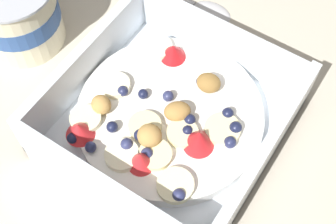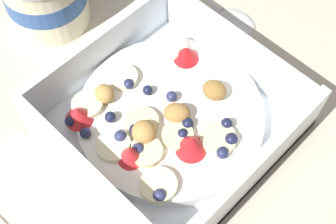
# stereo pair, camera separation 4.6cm
# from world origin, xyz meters

# --- Properties ---
(ground_plane) EXTENTS (2.40, 2.40, 0.00)m
(ground_plane) POSITION_xyz_m (0.00, 0.00, 0.00)
(ground_plane) COLOR beige
(fruit_bowl) EXTENTS (0.21, 0.21, 0.06)m
(fruit_bowl) POSITION_xyz_m (-0.01, 0.01, 0.02)
(fruit_bowl) COLOR white
(fruit_bowl) RESTS_ON ground
(spoon) EXTENTS (0.03, 0.17, 0.01)m
(spoon) POSITION_xyz_m (0.15, 0.08, 0.00)
(spoon) COLOR silver
(spoon) RESTS_ON ground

